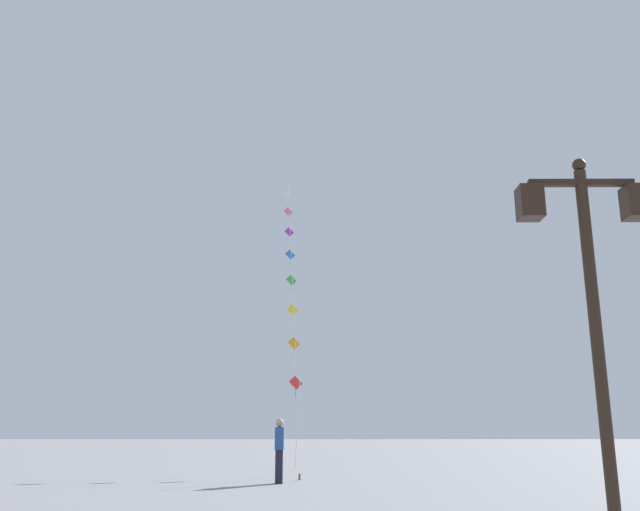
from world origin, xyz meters
TOP-DOWN VIEW (x-y plane):
  - ground_plane at (0.00, 20.00)m, footprint 160.00×160.00m
  - twin_lantern_lamp_post at (2.33, 7.47)m, footprint 1.54×0.28m
  - kite_train at (-2.17, 27.67)m, footprint 1.52×13.81m
  - kite_flyer at (-2.00, 18.96)m, footprint 0.25×0.61m

SIDE VIEW (x-z plane):
  - ground_plane at x=0.00m, z-range 0.00..0.00m
  - kite_flyer at x=-2.00m, z-range 0.05..1.76m
  - twin_lantern_lamp_post at x=2.33m, z-range 0.90..5.50m
  - kite_train at x=-2.17m, z-range 0.51..14.40m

